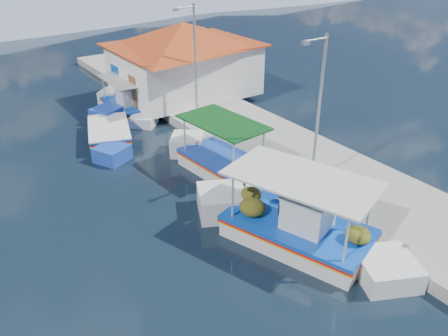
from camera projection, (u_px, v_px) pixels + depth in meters
ground at (253, 259)px, 14.70m from camera, size 160.00×160.00×0.00m
quay at (272, 146)px, 21.90m from camera, size 5.00×44.00×0.50m
bollards at (248, 155)px, 20.11m from camera, size 0.20×17.20×0.30m
main_caique at (296, 228)px, 15.30m from camera, size 4.42×8.30×2.90m
caique_green_canopy at (222, 163)px, 19.92m from camera, size 2.67×7.30×2.75m
caique_blue_hull at (108, 134)px, 23.00m from camera, size 3.40×6.43×1.21m
caique_far at (127, 106)px, 26.47m from camera, size 1.98×6.60×2.31m
harbor_building at (184, 57)px, 27.40m from camera, size 10.49×10.49×4.40m
lamp_post_near at (318, 106)px, 16.60m from camera, size 1.21×0.14×6.00m
lamp_post_far at (194, 57)px, 23.14m from camera, size 1.21×0.14×6.00m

